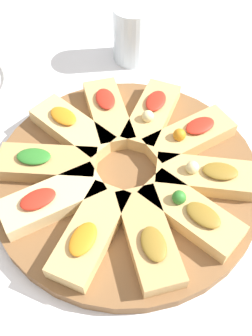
# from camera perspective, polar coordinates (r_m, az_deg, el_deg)

# --- Properties ---
(ground_plane) EXTENTS (3.00, 3.00, 0.00)m
(ground_plane) POSITION_cam_1_polar(r_m,az_deg,el_deg) (0.58, 0.00, -1.87)
(ground_plane) COLOR white
(serving_board) EXTENTS (0.39, 0.39, 0.02)m
(serving_board) POSITION_cam_1_polar(r_m,az_deg,el_deg) (0.57, 0.00, -1.30)
(serving_board) COLOR brown
(serving_board) RESTS_ON ground_plane
(focaccia_slice_0) EXTENTS (0.14, 0.07, 0.03)m
(focaccia_slice_0) POSITION_cam_1_polar(r_m,az_deg,el_deg) (0.61, -7.90, 5.80)
(focaccia_slice_0) COLOR #DBB775
(focaccia_slice_0) RESTS_ON serving_board
(focaccia_slice_1) EXTENTS (0.15, 0.12, 0.03)m
(focaccia_slice_1) POSITION_cam_1_polar(r_m,az_deg,el_deg) (0.57, -11.41, 0.67)
(focaccia_slice_1) COLOR tan
(focaccia_slice_1) RESTS_ON serving_board
(focaccia_slice_2) EXTENTS (0.11, 0.15, 0.03)m
(focaccia_slice_2) POSITION_cam_1_polar(r_m,az_deg,el_deg) (0.53, -10.78, -4.58)
(focaccia_slice_2) COLOR #E5C689
(focaccia_slice_2) RESTS_ON serving_board
(focaccia_slice_3) EXTENTS (0.09, 0.15, 0.03)m
(focaccia_slice_3) POSITION_cam_1_polar(r_m,az_deg,el_deg) (0.50, -5.24, -9.44)
(focaccia_slice_3) COLOR tan
(focaccia_slice_3) RESTS_ON serving_board
(focaccia_slice_4) EXTENTS (0.14, 0.13, 0.03)m
(focaccia_slice_4) POSITION_cam_1_polar(r_m,az_deg,el_deg) (0.50, 3.38, -10.04)
(focaccia_slice_4) COLOR tan
(focaccia_slice_4) RESTS_ON serving_board
(focaccia_slice_5) EXTENTS (0.14, 0.06, 0.04)m
(focaccia_slice_5) POSITION_cam_1_polar(r_m,az_deg,el_deg) (0.52, 9.39, -6.45)
(focaccia_slice_5) COLOR tan
(focaccia_slice_5) RESTS_ON serving_board
(focaccia_slice_6) EXTENTS (0.15, 0.12, 0.04)m
(focaccia_slice_6) POSITION_cam_1_polar(r_m,az_deg,el_deg) (0.56, 11.54, -1.12)
(focaccia_slice_6) COLOR tan
(focaccia_slice_6) RESTS_ON serving_board
(focaccia_slice_7) EXTENTS (0.10, 0.15, 0.04)m
(focaccia_slice_7) POSITION_cam_1_polar(r_m,az_deg,el_deg) (0.60, 9.23, 4.57)
(focaccia_slice_7) COLOR tan
(focaccia_slice_7) RESTS_ON serving_board
(focaccia_slice_8) EXTENTS (0.09, 0.15, 0.04)m
(focaccia_slice_8) POSITION_cam_1_polar(r_m,az_deg,el_deg) (0.63, 3.77, 7.78)
(focaccia_slice_8) COLOR tan
(focaccia_slice_8) RESTS_ON serving_board
(focaccia_slice_9) EXTENTS (0.14, 0.13, 0.03)m
(focaccia_slice_9) POSITION_cam_1_polar(r_m,az_deg,el_deg) (0.63, -2.64, 8.06)
(focaccia_slice_9) COLOR tan
(focaccia_slice_9) RESTS_ON serving_board
(water_glass) EXTENTS (0.07, 0.07, 0.10)m
(water_glass) POSITION_cam_1_polar(r_m,az_deg,el_deg) (0.76, 0.98, 18.91)
(water_glass) COLOR silver
(water_glass) RESTS_ON ground_plane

